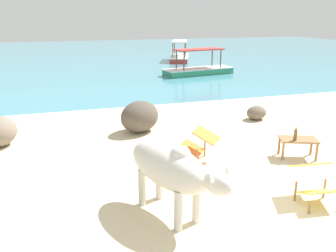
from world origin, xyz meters
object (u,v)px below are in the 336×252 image
cow (170,167)px  boat_red (179,56)px  low_bench_table (298,142)px  deck_chair_far (199,143)px  bottle (295,135)px  deck_chair_near (313,179)px  boat_green (198,69)px

cow → boat_red: 19.45m
low_bench_table → deck_chair_far: deck_chair_far is taller
bottle → deck_chair_near: (-0.80, -1.59, -0.16)m
cow → deck_chair_far: bearing=126.6°
low_bench_table → boat_red: boat_red is taller
boat_green → cow: bearing=-123.8°
deck_chair_far → cow: bearing=97.1°
cow → low_bench_table: cow is taller
bottle → boat_green: 11.46m
low_bench_table → deck_chair_near: 1.91m
low_bench_table → boat_green: (2.23, 11.14, -0.10)m
low_bench_table → bottle: (-0.14, -0.07, 0.19)m
cow → bottle: (3.11, 1.31, -0.23)m
deck_chair_far → boat_green: boat_green is taller
cow → bottle: 3.39m
low_bench_table → bottle: size_ratio=2.93×
cow → boat_red: bearing=140.2°
cow → boat_green: bearing=135.9°
cow → bottle: bearing=92.5°
cow → deck_chair_near: (2.31, -0.28, -0.39)m
boat_red → bottle: bearing=9.9°
deck_chair_near → deck_chair_far: size_ratio=0.89×
boat_green → boat_red: bearing=70.3°
deck_chair_near → boat_green: (3.16, 12.80, -0.13)m
deck_chair_near → boat_red: bearing=173.7°
deck_chair_far → boat_red: bearing=-67.6°
low_bench_table → boat_red: bearing=100.7°
bottle → boat_green: (2.37, 11.21, -0.29)m
deck_chair_near → boat_red: boat_red is taller
deck_chair_near → boat_red: size_ratio=0.21×
deck_chair_near → deck_chair_far: same height
low_bench_table → deck_chair_near: size_ratio=1.06×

